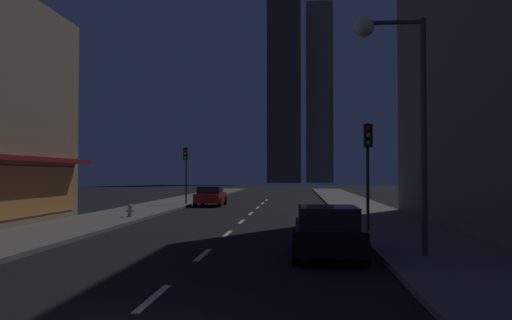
# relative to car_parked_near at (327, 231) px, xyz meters

# --- Properties ---
(ground_plane) EXTENTS (78.00, 136.00, 0.10)m
(ground_plane) POSITION_rel_car_parked_near_xyz_m (-3.60, 23.71, -0.79)
(ground_plane) COLOR black
(sidewalk_right) EXTENTS (4.00, 76.00, 0.15)m
(sidewalk_right) POSITION_rel_car_parked_near_xyz_m (3.40, 23.71, -0.67)
(sidewalk_right) COLOR #605E59
(sidewalk_right) RESTS_ON ground
(sidewalk_left) EXTENTS (4.00, 76.00, 0.15)m
(sidewalk_left) POSITION_rel_car_parked_near_xyz_m (-10.60, 23.71, -0.67)
(sidewalk_left) COLOR #605E59
(sidewalk_left) RESTS_ON ground
(lane_marking_center) EXTENTS (0.16, 43.80, 0.01)m
(lane_marking_center) POSITION_rel_car_parked_near_xyz_m (-3.60, 10.51, -0.73)
(lane_marking_center) COLOR silver
(lane_marking_center) RESTS_ON ground
(skyscraper_distant_tall) EXTENTS (8.73, 5.08, 59.17)m
(skyscraper_distant_tall) POSITION_rel_car_parked_near_xyz_m (-4.19, 119.29, 28.84)
(skyscraper_distant_tall) COLOR #3F3C2F
(skyscraper_distant_tall) RESTS_ON ground
(skyscraper_distant_mid) EXTENTS (7.04, 6.95, 48.30)m
(skyscraper_distant_mid) POSITION_rel_car_parked_near_xyz_m (5.19, 124.70, 23.41)
(skyscraper_distant_mid) COLOR #645F4B
(skyscraper_distant_mid) RESTS_ON ground
(car_parked_near) EXTENTS (1.98, 4.24, 1.45)m
(car_parked_near) POSITION_rel_car_parked_near_xyz_m (0.00, 0.00, 0.00)
(car_parked_near) COLOR black
(car_parked_near) RESTS_ON ground
(car_parked_far) EXTENTS (1.98, 4.24, 1.45)m
(car_parked_far) POSITION_rel_car_parked_near_xyz_m (-7.20, 22.69, 0.00)
(car_parked_far) COLOR #B21919
(car_parked_far) RESTS_ON ground
(fire_hydrant_far_left) EXTENTS (0.42, 0.30, 0.65)m
(fire_hydrant_far_left) POSITION_rel_car_parked_near_xyz_m (-9.50, 11.31, -0.29)
(fire_hydrant_far_left) COLOR #B2B2B2
(fire_hydrant_far_left) RESTS_ON sidewalk_left
(traffic_light_near_right) EXTENTS (0.32, 0.48, 4.20)m
(traffic_light_near_right) POSITION_rel_car_parked_near_xyz_m (1.90, 5.50, 2.45)
(traffic_light_near_right) COLOR #2D2D2D
(traffic_light_near_right) RESTS_ON sidewalk_right
(traffic_light_far_left) EXTENTS (0.32, 0.48, 4.20)m
(traffic_light_far_left) POSITION_rel_car_parked_near_xyz_m (-9.10, 22.86, 2.45)
(traffic_light_far_left) COLOR #2D2D2D
(traffic_light_far_left) RESTS_ON sidewalk_left
(street_lamp_right) EXTENTS (1.96, 0.56, 6.58)m
(street_lamp_right) POSITION_rel_car_parked_near_xyz_m (1.78, -0.44, 4.33)
(street_lamp_right) COLOR #38383D
(street_lamp_right) RESTS_ON sidewalk_right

